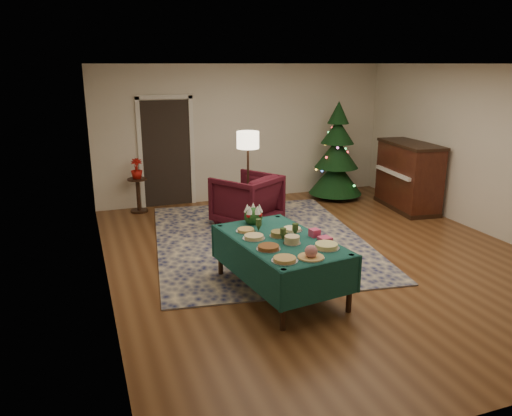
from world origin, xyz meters
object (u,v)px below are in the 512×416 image
object	(u,v)px
side_table	(138,196)
potted_plant	(137,173)
buffet_table	(280,250)
armchair	(247,197)
gift_box	(315,233)
piano	(408,177)
floor_lamp	(248,146)
christmas_tree	(337,155)

from	to	relation	value
side_table	potted_plant	world-z (taller)	potted_plant
buffet_table	armchair	bearing A→B (deg)	79.70
gift_box	piano	world-z (taller)	piano
floor_lamp	armchair	bearing A→B (deg)	-114.65
buffet_table	side_table	size ratio (longest dim) A/B	2.95
buffet_table	piano	distance (m)	4.51
christmas_tree	piano	distance (m)	1.52
armchair	floor_lamp	size ratio (longest dim) A/B	0.62
floor_lamp	potted_plant	distance (m)	2.22
armchair	floor_lamp	distance (m)	0.89
side_table	piano	bearing A→B (deg)	-17.30
potted_plant	buffet_table	bearing A→B (deg)	-73.87
armchair	potted_plant	bearing A→B (deg)	-73.83
buffet_table	potted_plant	xyz separation A→B (m)	(-1.18, 4.09, 0.20)
floor_lamp	piano	bearing A→B (deg)	-5.77
armchair	gift_box	bearing A→B (deg)	55.45
floor_lamp	side_table	bearing A→B (deg)	145.65
side_table	christmas_tree	size ratio (longest dim) A/B	0.32
armchair	side_table	xyz separation A→B (m)	(-1.67, 1.42, -0.17)
gift_box	buffet_table	bearing A→B (deg)	173.08
potted_plant	christmas_tree	xyz separation A→B (m)	(3.99, -0.33, 0.14)
potted_plant	piano	size ratio (longest dim) A/B	0.24
gift_box	armchair	distance (m)	2.73
potted_plant	gift_box	bearing A→B (deg)	-68.77
gift_box	christmas_tree	world-z (taller)	christmas_tree
buffet_table	floor_lamp	world-z (taller)	floor_lamp
floor_lamp	potted_plant	world-z (taller)	floor_lamp
armchair	potted_plant	size ratio (longest dim) A/B	2.61
side_table	christmas_tree	world-z (taller)	christmas_tree
buffet_table	side_table	xyz separation A→B (m)	(-1.18, 4.09, -0.24)
side_table	christmas_tree	xyz separation A→B (m)	(3.99, -0.33, 0.58)
floor_lamp	piano	distance (m)	3.22
gift_box	piano	size ratio (longest dim) A/B	0.07
armchair	side_table	size ratio (longest dim) A/B	1.51
potted_plant	christmas_tree	distance (m)	4.00
buffet_table	christmas_tree	bearing A→B (deg)	53.26
buffet_table	potted_plant	distance (m)	4.26
potted_plant	piano	bearing A→B (deg)	-17.30
gift_box	piano	bearing A→B (deg)	38.61
armchair	piano	size ratio (longest dim) A/B	0.63
floor_lamp	buffet_table	bearing A→B (deg)	-101.45
buffet_table	piano	world-z (taller)	piano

